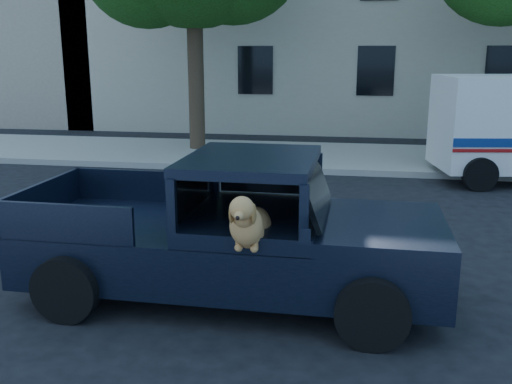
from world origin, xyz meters
TOP-DOWN VIEW (x-y plane):
  - ground at (0.00, 0.00)m, footprint 120.00×120.00m
  - far_sidewalk at (0.00, 9.20)m, footprint 60.00×4.00m
  - lane_stripes at (2.00, 3.40)m, footprint 21.60×0.14m
  - building_main at (3.00, 16.50)m, footprint 26.00×6.00m
  - pickup_truck at (-1.06, 0.14)m, footprint 4.76×2.45m

SIDE VIEW (x-z plane):
  - ground at x=0.00m, z-range 0.00..0.00m
  - lane_stripes at x=2.00m, z-range 0.00..0.01m
  - far_sidewalk at x=0.00m, z-range 0.00..0.15m
  - pickup_truck at x=-1.06m, z-range -0.27..1.42m
  - building_main at x=3.00m, z-range 0.00..9.00m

